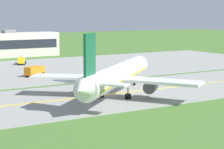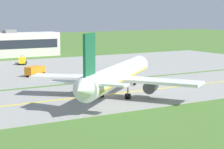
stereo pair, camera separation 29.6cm
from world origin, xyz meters
TOP-DOWN VIEW (x-y plane):
  - ground_plane at (0.00, 0.00)m, footprint 500.00×500.00m
  - taxiway_strip at (0.00, 0.00)m, footprint 240.00×28.00m
  - apron_pad at (10.00, 42.00)m, footprint 140.00×52.00m
  - taxiway_centreline at (0.00, 0.00)m, footprint 220.00×0.60m
  - airplane_lead at (1.13, -2.76)m, footprint 32.33×30.03m
  - service_truck_fuel at (3.10, 56.00)m, footprint 4.19×6.33m
  - service_truck_pushback at (-2.56, 30.27)m, footprint 6.17×4.93m

SIDE VIEW (x-z plane):
  - ground_plane at x=0.00m, z-range 0.00..0.00m
  - taxiway_strip at x=0.00m, z-range 0.00..0.10m
  - apron_pad at x=10.00m, z-range 0.00..0.10m
  - taxiway_centreline at x=0.00m, z-range 0.10..0.11m
  - service_truck_pushback at x=-2.56m, z-range 0.23..2.83m
  - service_truck_fuel at x=3.10m, z-range 0.21..2.86m
  - airplane_lead at x=1.13m, z-range -2.22..10.48m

